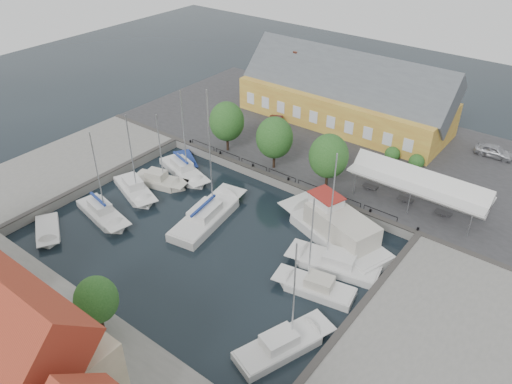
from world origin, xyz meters
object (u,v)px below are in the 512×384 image
at_px(west_boat_b, 159,182).
at_px(car_red, 274,124).
at_px(tent_canopy, 418,183).
at_px(east_boat_b, 316,289).
at_px(warehouse, 342,96).
at_px(west_boat_d, 103,214).
at_px(launch_nw, 186,161).
at_px(west_boat_a, 184,172).
at_px(west_boat_c, 135,191).
at_px(east_boat_a, 335,265).
at_px(center_sailboat, 208,217).
at_px(launch_sw, 48,232).
at_px(east_boat_c, 282,346).
at_px(car_silver, 494,151).
at_px(trawler, 336,231).

bearing_deg(west_boat_b, car_red, 79.99).
xyz_separation_m(tent_canopy, east_boat_b, (-1.96, -15.87, -3.42)).
height_order(warehouse, tent_canopy, warehouse).
relative_size(west_boat_d, launch_nw, 2.05).
xyz_separation_m(east_boat_b, launch_nw, (-24.36, 9.31, -0.17)).
height_order(west_boat_a, west_boat_c, west_boat_a).
distance_m(warehouse, east_boat_a, 30.08).
height_order(warehouse, west_boat_c, warehouse).
xyz_separation_m(west_boat_a, west_boat_d, (-0.56, -11.27, -0.00)).
bearing_deg(west_boat_d, west_boat_c, 99.37).
distance_m(warehouse, west_boat_b, 27.62).
distance_m(car_red, launch_nw, 13.25).
relative_size(car_red, center_sailboat, 0.31).
bearing_deg(warehouse, tent_canopy, -39.86).
bearing_deg(launch_sw, east_boat_c, 5.29).
distance_m(tent_canopy, west_boat_a, 26.25).
bearing_deg(tent_canopy, west_boat_a, -160.42).
bearing_deg(tent_canopy, car_silver, 77.73).
xyz_separation_m(car_red, launch_nw, (-4.33, -12.41, -1.65)).
distance_m(east_boat_a, launch_nw, 24.81).
bearing_deg(east_boat_b, launch_sw, -160.08).
xyz_separation_m(west_boat_b, launch_sw, (-2.05, -12.95, -0.17)).
relative_size(east_boat_b, launch_nw, 1.92).
relative_size(car_red, launch_sw, 0.77).
bearing_deg(west_boat_c, trawler, 16.18).
xyz_separation_m(center_sailboat, east_boat_c, (15.41, -8.73, -0.10)).
bearing_deg(launch_nw, west_boat_c, -87.19).
height_order(car_silver, east_boat_c, east_boat_c).
bearing_deg(west_boat_b, east_boat_a, -0.33).
relative_size(west_boat_b, launch_nw, 1.81).
bearing_deg(car_red, trawler, -63.28).
relative_size(center_sailboat, east_boat_c, 1.38).
bearing_deg(west_boat_b, tent_canopy, 25.64).
height_order(center_sailboat, east_boat_b, center_sailboat).
bearing_deg(center_sailboat, launch_sw, -134.71).
distance_m(east_boat_c, west_boat_d, 24.50).
xyz_separation_m(tent_canopy, launch_sw, (-27.20, -25.01, -3.59)).
distance_m(trawler, launch_nw, 22.24).
bearing_deg(east_boat_a, warehouse, 118.99).
bearing_deg(west_boat_d, trawler, 28.47).
distance_m(warehouse, car_silver, 20.29).
height_order(car_red, east_boat_a, east_boat_a).
distance_m(west_boat_d, launch_sw, 5.45).
distance_m(center_sailboat, west_boat_d, 10.86).
height_order(warehouse, launch_nw, warehouse).
relative_size(center_sailboat, west_boat_d, 1.35).
xyz_separation_m(west_boat_a, west_boat_c, (-1.39, -6.25, -0.01)).
height_order(trawler, launch_nw, trawler).
height_order(car_red, launch_nw, car_red).
xyz_separation_m(car_red, west_boat_b, (-3.16, -17.92, -1.48)).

